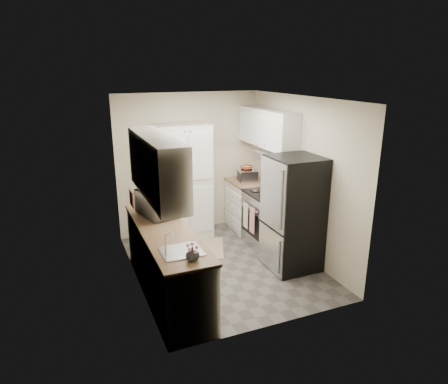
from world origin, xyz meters
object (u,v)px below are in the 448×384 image
object	(u,v)px
wine_bottle	(147,196)
refrigerator	(293,213)
microwave	(158,203)
pantry_cabinet	(184,182)
electric_range	(268,219)
toaster_oven	(247,176)

from	to	relation	value
wine_bottle	refrigerator	bearing A→B (deg)	-24.68
microwave	wine_bottle	size ratio (longest dim) A/B	1.79
pantry_cabinet	wine_bottle	distance (m)	1.17
electric_range	microwave	size ratio (longest dim) A/B	1.84
pantry_cabinet	microwave	world-z (taller)	pantry_cabinet
microwave	toaster_oven	bearing A→B (deg)	-74.98
pantry_cabinet	electric_range	xyz separation A→B (m)	(1.17, -0.93, -0.52)
pantry_cabinet	refrigerator	bearing A→B (deg)	-56.54
pantry_cabinet	refrigerator	size ratio (longest dim) A/B	1.18
microwave	refrigerator	bearing A→B (deg)	-119.55
pantry_cabinet	electric_range	bearing A→B (deg)	-38.22
electric_range	wine_bottle	distance (m)	2.09
wine_bottle	pantry_cabinet	bearing A→B (deg)	45.20
refrigerator	toaster_oven	world-z (taller)	refrigerator
electric_range	wine_bottle	world-z (taller)	wine_bottle
refrigerator	microwave	bearing A→B (deg)	164.65
pantry_cabinet	wine_bottle	world-z (taller)	pantry_cabinet
microwave	pantry_cabinet	bearing A→B (deg)	-45.98
electric_range	refrigerator	size ratio (longest dim) A/B	0.66
electric_range	microwave	xyz separation A→B (m)	(-1.92, -0.28, 0.61)
microwave	toaster_oven	world-z (taller)	microwave
microwave	toaster_oven	distance (m)	2.17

